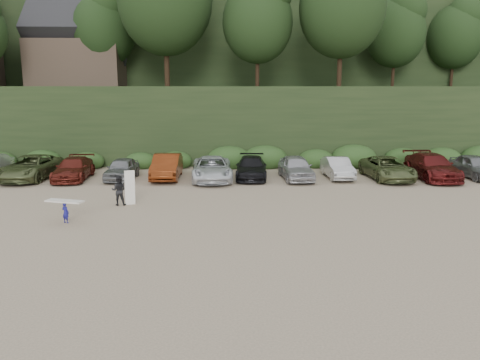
{
  "coord_description": "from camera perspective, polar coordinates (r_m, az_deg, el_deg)",
  "views": [
    {
      "loc": [
        1.09,
        -20.17,
        5.86
      ],
      "look_at": [
        1.87,
        3.0,
        1.3
      ],
      "focal_mm": 35.0,
      "sensor_mm": 36.0,
      "label": 1
    }
  ],
  "objects": [
    {
      "name": "adult_surfer",
      "position": [
        24.5,
        -14.44,
        -1.21
      ],
      "size": [
        1.21,
        0.58,
        1.8
      ],
      "color": "black",
      "rests_on": "ground"
    },
    {
      "name": "child_surfer",
      "position": [
        22.01,
        -20.54,
        -3.17
      ],
      "size": [
        1.77,
        0.95,
        1.02
      ],
      "color": "navy",
      "rests_on": "ground"
    },
    {
      "name": "parked_cars",
      "position": [
        30.56,
        -2.88,
        1.5
      ],
      "size": [
        37.11,
        6.41,
        1.64
      ],
      "color": "#B8B8BD",
      "rests_on": "ground"
    },
    {
      "name": "ground",
      "position": [
        21.04,
        -4.85,
        -5.09
      ],
      "size": [
        120.0,
        120.0,
        0.0
      ],
      "primitive_type": "plane",
      "color": "tan",
      "rests_on": "ground"
    },
    {
      "name": "hillside_backdrop",
      "position": [
        56.37,
        -3.44,
        16.56
      ],
      "size": [
        90.0,
        41.5,
        28.0
      ],
      "color": "black",
      "rests_on": "ground"
    }
  ]
}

